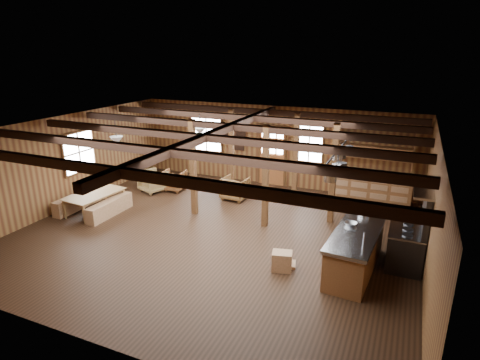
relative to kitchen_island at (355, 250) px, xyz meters
The scene contains 22 objects.
room 3.74m from the kitchen_island, behind, with size 10.04×9.04×2.84m.
ceiling_joists 4.26m from the kitchen_island, behind, with size 9.80×8.82×0.18m.
timber_posts 4.06m from the kitchen_island, 141.22° to the left, with size 3.95×2.35×2.80m.
back_door 6.05m from the kitchen_island, 126.61° to the left, with size 1.02×0.08×2.15m.
window_back_left 7.95m from the kitchen_island, 141.94° to the left, with size 1.32×0.06×1.32m.
window_back_right 5.49m from the kitchen_island, 115.35° to the left, with size 1.02×0.06×1.32m.
window_left 8.68m from the kitchen_island, behind, with size 0.14×1.24×1.32m.
notice_boards 7.13m from the kitchen_island, 136.43° to the left, with size 1.08×0.03×0.90m.
back_counter 4.60m from the kitchen_island, 92.49° to the left, with size 2.55×0.60×2.45m.
pendant_lamps 6.27m from the kitchen_island, 166.59° to the left, with size 1.86×2.36×0.66m.
pot_rack 2.00m from the kitchen_island, 135.00° to the left, with size 0.41×3.00×0.45m.
kitchen_island is the anchor object (origin of this frame).
step_stool 1.61m from the kitchen_island, 155.81° to the right, with size 0.49×0.35×0.43m, color brown.
commercial_range 1.31m from the kitchen_island, 36.58° to the left, with size 0.78×1.49×1.84m.
dining_table 7.51m from the kitchen_island, behind, with size 1.70×0.95×0.60m, color #997445.
bench_wall 8.26m from the kitchen_island, behind, with size 0.31×1.67×0.46m, color brown.
bench_aisle 7.01m from the kitchen_island, behind, with size 0.31×1.67×0.46m, color brown.
armchair_a 7.12m from the kitchen_island, 155.74° to the left, with size 0.73×0.75×0.68m, color brown.
armchair_b 5.15m from the kitchen_island, 144.63° to the left, with size 0.77×0.79×0.72m, color brown.
armchair_c 7.50m from the kitchen_island, 160.19° to the left, with size 0.78×0.80×0.73m, color olive.
counter_pot 1.14m from the kitchen_island, 89.34° to the left, with size 0.27×0.27×0.16m, color #AEB0B5.
bowl 0.58m from the kitchen_island, 126.27° to the left, with size 0.27×0.27×0.07m, color silver.
Camera 1 is at (4.40, -8.55, 4.64)m, focal length 30.00 mm.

